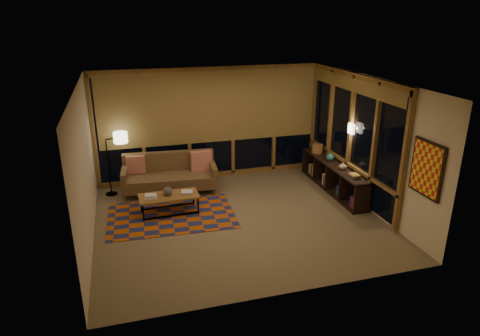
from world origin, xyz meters
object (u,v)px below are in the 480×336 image
object	(u,v)px
sofa	(170,174)
coffee_table	(169,204)
floor_lamp	(108,165)
bookshelf	(333,177)

from	to	relation	value
sofa	coffee_table	size ratio (longest dim) A/B	1.74
floor_lamp	bookshelf	distance (m)	5.07
sofa	coffee_table	bearing A→B (deg)	-92.96
bookshelf	floor_lamp	bearing A→B (deg)	166.83
sofa	floor_lamp	bearing A→B (deg)	175.09
sofa	floor_lamp	world-z (taller)	floor_lamp
coffee_table	bookshelf	bearing A→B (deg)	0.77
sofa	coffee_table	distance (m)	1.13
sofa	bookshelf	xyz separation A→B (m)	(3.62, -0.92, -0.10)
sofa	bookshelf	distance (m)	3.73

